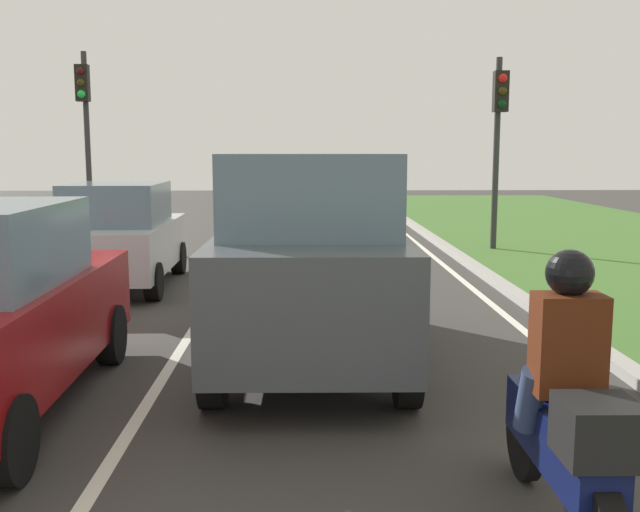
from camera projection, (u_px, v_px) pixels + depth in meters
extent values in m
plane|color=#383533|center=(263.00, 279.00, 13.16)|extent=(60.00, 60.00, 0.00)
cube|color=silver|center=(225.00, 279.00, 13.14)|extent=(0.12, 32.00, 0.01)
cube|color=silver|center=(459.00, 278.00, 13.23)|extent=(0.12, 32.00, 0.01)
cube|color=#9E9B93|center=(487.00, 275.00, 13.24)|extent=(0.24, 48.00, 0.12)
cube|color=#474C51|center=(310.00, 277.00, 7.95)|extent=(1.94, 4.52, 1.10)
cube|color=slate|center=(310.00, 192.00, 7.66)|extent=(1.73, 2.72, 0.80)
cylinder|color=black|center=(245.00, 298.00, 9.53)|extent=(0.23, 0.76, 0.76)
cylinder|color=black|center=(377.00, 298.00, 9.55)|extent=(0.23, 0.76, 0.76)
cylinder|color=black|center=(214.00, 367.00, 6.50)|extent=(0.23, 0.76, 0.76)
cylinder|color=black|center=(407.00, 366.00, 6.53)|extent=(0.23, 0.76, 0.76)
cylinder|color=black|center=(111.00, 334.00, 7.89)|extent=(0.24, 0.65, 0.64)
cylinder|color=black|center=(9.00, 440.00, 5.00)|extent=(0.24, 0.65, 0.64)
cube|color=#B7BABF|center=(122.00, 246.00, 12.35)|extent=(1.71, 3.73, 0.80)
cube|color=slate|center=(117.00, 204.00, 12.00)|extent=(1.52, 1.93, 0.68)
cylinder|color=black|center=(98.00, 258.00, 13.62)|extent=(0.23, 0.60, 0.60)
cylinder|color=black|center=(179.00, 258.00, 13.68)|extent=(0.23, 0.60, 0.60)
cylinder|color=black|center=(55.00, 282.00, 11.13)|extent=(0.23, 0.60, 0.60)
cylinder|color=black|center=(154.00, 282.00, 11.20)|extent=(0.23, 0.60, 0.60)
cube|color=#0C143F|center=(560.00, 438.00, 4.37)|extent=(0.29, 1.40, 0.36)
ellipsoid|color=#0C143F|center=(543.00, 385.00, 4.69)|extent=(0.28, 0.50, 0.24)
cube|color=black|center=(598.00, 431.00, 3.79)|extent=(0.40, 0.40, 0.32)
cylinder|color=black|center=(525.00, 437.00, 5.11)|extent=(0.11, 0.60, 0.60)
cube|color=#4C1E0C|center=(568.00, 344.00, 4.24)|extent=(0.40, 0.26, 0.60)
sphere|color=black|center=(570.00, 273.00, 4.21)|extent=(0.28, 0.28, 0.28)
cylinder|color=navy|center=(530.00, 400.00, 4.41)|extent=(0.16, 0.30, 0.45)
cylinder|color=navy|center=(586.00, 399.00, 4.41)|extent=(0.16, 0.30, 0.45)
cylinder|color=#2D2D2D|center=(496.00, 156.00, 16.52)|extent=(0.14, 0.14, 4.40)
cube|color=black|center=(501.00, 91.00, 16.12)|extent=(0.32, 0.24, 0.90)
sphere|color=red|center=(503.00, 78.00, 15.95)|extent=(0.20, 0.20, 0.20)
sphere|color=#382B0C|center=(502.00, 91.00, 15.99)|extent=(0.20, 0.20, 0.20)
sphere|color=black|center=(502.00, 104.00, 16.03)|extent=(0.20, 0.20, 0.20)
cylinder|color=#2D2D2D|center=(88.00, 148.00, 18.40)|extent=(0.14, 0.14, 4.78)
cube|color=black|center=(82.00, 83.00, 17.97)|extent=(0.32, 0.24, 0.90)
sphere|color=#3F0F0F|center=(80.00, 71.00, 17.80)|extent=(0.20, 0.20, 0.20)
sphere|color=#382B0C|center=(81.00, 83.00, 17.84)|extent=(0.20, 0.20, 0.20)
sphere|color=green|center=(81.00, 94.00, 17.88)|extent=(0.20, 0.20, 0.20)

